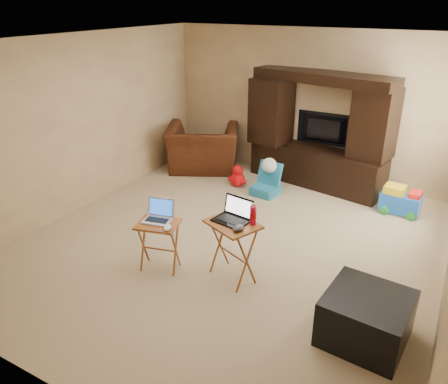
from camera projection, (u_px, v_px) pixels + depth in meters
The scene contains 19 objects.
floor at pixel (231, 242), 5.70m from camera, with size 5.50×5.50×0.00m, color beige.
ceiling at pixel (233, 41), 4.68m from camera, with size 5.50×5.50×0.00m, color silver.
wall_back at pixel (309, 106), 7.38m from camera, with size 5.00×5.00×0.00m, color tan.
wall_front at pixel (43, 264), 3.00m from camera, with size 5.00×5.00×0.00m, color tan.
wall_left at pixel (80, 124), 6.30m from camera, with size 5.50×5.50×0.00m, color tan.
entertainment_center at pixel (319, 131), 7.12m from camera, with size 2.29×0.57×1.87m, color black.
television at pixel (323, 130), 7.31m from camera, with size 0.95×0.12×0.55m, color black.
recliner at pixel (203, 148), 7.98m from camera, with size 1.25×1.10×0.81m, color #45200E.
child_rocker at pixel (266, 180), 6.98m from camera, with size 0.39×0.45×0.52m, color teal, non-canonical shape.
plush_toy at pixel (238, 176), 7.33m from camera, with size 0.34×0.28×0.38m, color red, non-canonical shape.
push_toy at pixel (401, 200), 6.39m from camera, with size 0.57×0.41×0.43m, color blue, non-canonical shape.
ottoman at pixel (366, 318), 4.01m from camera, with size 0.73×0.73×0.47m, color black.
tray_table_left at pixel (159, 246), 5.04m from camera, with size 0.46×0.37×0.60m, color #A85828.
tray_table_right at pixel (233, 251), 4.84m from camera, with size 0.54×0.43×0.70m, color brown.
laptop_left at pixel (156, 212), 4.90m from camera, with size 0.31×0.26×0.24m, color #B5B5BA.
laptop_right at pixel (231, 211), 4.68m from camera, with size 0.37×0.30×0.24m, color black.
mouse_left at pixel (168, 228), 4.76m from camera, with size 0.08×0.12×0.05m, color white.
mouse_right at pixel (238, 228), 4.53m from camera, with size 0.09×0.14×0.06m, color #3F3F44.
water_bottle at pixel (253, 215), 4.63m from camera, with size 0.07×0.07×0.22m, color red.
Camera 1 is at (2.32, -4.35, 2.93)m, focal length 35.00 mm.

